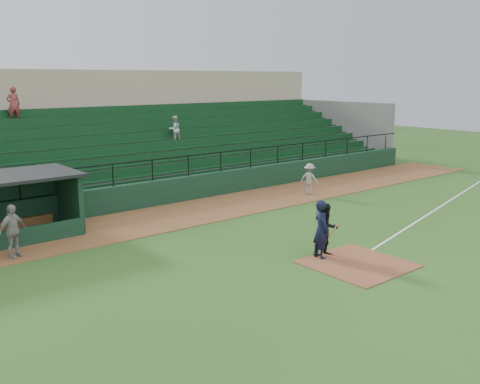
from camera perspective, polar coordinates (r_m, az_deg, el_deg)
ground at (r=18.42m, az=9.99°, el=-6.80°), size 90.00×90.00×0.00m
warning_track at (r=24.14m, az=-4.53°, el=-2.06°), size 40.00×4.00×0.03m
home_plate_dirt at (r=17.82m, az=12.45°, el=-7.51°), size 3.00×3.00×0.03m
foul_line at (r=25.40m, az=19.79°, el=-2.06°), size 17.49×4.44×0.01m
stadium_structure at (r=30.95m, az=-13.65°, el=5.09°), size 38.00×13.08×6.40m
batter_at_plate at (r=17.91m, az=8.69°, el=-3.97°), size 1.14×0.84×1.99m
umpire at (r=18.16m, az=9.21°, el=-4.04°), size 1.06×0.94×1.82m
runner at (r=27.59m, az=7.45°, el=1.40°), size 0.91×1.17×1.59m
dugout_player_a at (r=19.27m, az=-23.17°, el=-3.86°), size 1.15×0.82×1.81m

